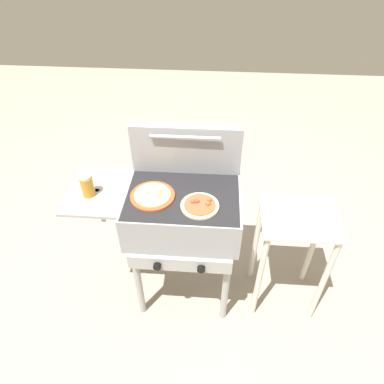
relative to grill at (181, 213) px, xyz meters
name	(u,v)px	position (x,y,z in m)	size (l,w,h in m)	color
ground_plane	(185,288)	(0.01, 0.00, -0.76)	(8.00, 8.00, 0.00)	gray
grill	(181,213)	(0.00, 0.00, 0.00)	(0.96, 0.53, 0.90)	gray
grill_lid_open	(186,149)	(0.01, 0.22, 0.30)	(0.63, 0.08, 0.30)	gray
pizza_pepperoni	(200,205)	(0.11, -0.09, 0.15)	(0.20, 0.20, 0.04)	beige
pizza_cheese	(153,195)	(-0.15, -0.03, 0.15)	(0.24, 0.24, 0.04)	#C64723
sauce_jar	(87,185)	(-0.50, -0.03, 0.21)	(0.07, 0.07, 0.13)	#B77A1E
prep_table	(293,243)	(0.67, 0.00, -0.20)	(0.44, 0.36, 0.78)	beige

